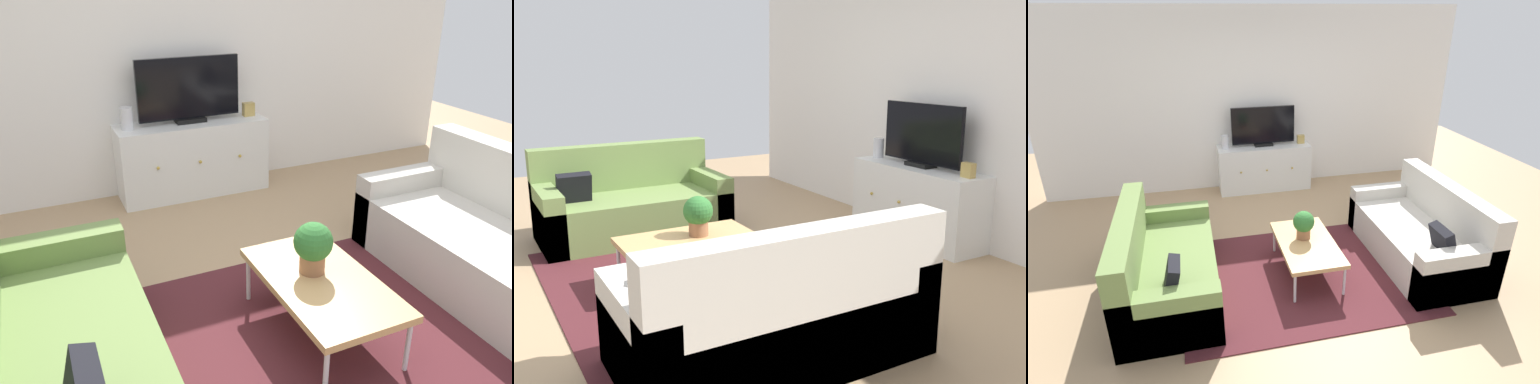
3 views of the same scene
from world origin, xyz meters
The scene contains 11 objects.
ground_plane centered at (0.00, 0.00, 0.00)m, with size 10.00×10.00×0.00m, color tan.
wall_back centered at (0.00, 2.55, 1.35)m, with size 6.40×0.12×2.70m, color white.
area_rug centered at (0.00, -0.15, 0.01)m, with size 2.50×1.90×0.01m, color #4C1E23.
couch_left_side centered at (-1.44, -0.10, 0.29)m, with size 0.90×1.76×0.88m.
couch_right_side centered at (1.44, -0.10, 0.29)m, with size 0.90×1.76×0.88m.
coffee_table centered at (0.07, -0.09, 0.35)m, with size 0.59×1.03×0.38m.
potted_plant centered at (0.06, 0.00, 0.55)m, with size 0.23×0.23×0.31m.
tv_console centered at (0.06, 2.27, 0.35)m, with size 1.42×0.47×0.71m.
flat_screen_tv centered at (0.06, 2.29, 1.00)m, with size 0.96×0.16×0.60m.
glass_vase centered at (-0.53, 2.27, 0.81)m, with size 0.11×0.11×0.20m, color silver.
mantel_clock centered at (0.65, 2.27, 0.77)m, with size 0.11×0.07×0.13m, color tan.
Camera 3 is at (-1.04, -3.66, 2.64)m, focal length 28.66 mm.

